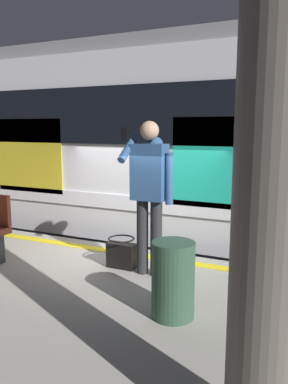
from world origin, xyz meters
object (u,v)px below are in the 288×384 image
(train_carriage, at_px, (151,140))
(trash_bin, at_px, (173,280))
(station_column, at_px, (277,138))
(passenger, at_px, (150,185))
(handbag, at_px, (121,254))

(train_carriage, distance_m, trash_bin, 4.19)
(train_carriage, bearing_deg, trash_bin, 117.15)
(station_column, distance_m, trash_bin, 2.06)
(station_column, bearing_deg, passenger, -52.38)
(handbag, distance_m, trash_bin, 1.40)
(train_carriage, relative_size, station_column, 2.88)
(passenger, distance_m, station_column, 2.72)
(handbag, xyz_separation_m, trash_bin, (-1.04, 0.92, 0.18))
(train_carriage, distance_m, station_column, 5.57)
(station_column, xyz_separation_m, trash_bin, (0.98, -1.21, -1.34))
(passenger, bearing_deg, trash_bin, 125.73)
(station_column, relative_size, trash_bin, 4.72)
(train_carriage, bearing_deg, handbag, 106.64)
(handbag, xyz_separation_m, station_column, (-2.02, 2.13, 1.52))
(passenger, bearing_deg, station_column, 127.62)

